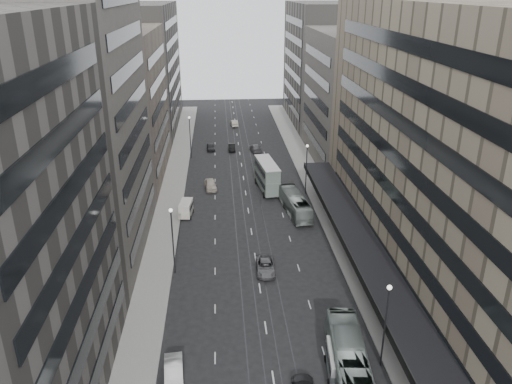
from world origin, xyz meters
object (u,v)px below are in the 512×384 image
object	(u,v)px
bus_far	(295,204)
panel_van	(186,208)
bus_near	(349,360)
vw_microbus	(339,362)
double_decker	(267,175)
sedan_2	(266,266)
sedan_1	(174,372)

from	to	relation	value
bus_far	panel_van	bearing A→B (deg)	-6.78
bus_near	vw_microbus	bearing A→B (deg)	-13.94
double_decker	sedan_2	bearing A→B (deg)	-103.23
bus_near	sedan_1	size ratio (longest dim) A/B	2.65
bus_far	double_decker	world-z (taller)	double_decker
vw_microbus	panel_van	world-z (taller)	vw_microbus
sedan_2	vw_microbus	bearing A→B (deg)	-72.66
vw_microbus	panel_van	bearing A→B (deg)	120.08
double_decker	sedan_1	bearing A→B (deg)	-113.29
bus_far	sedan_2	xyz separation A→B (m)	(-5.90, -16.15, -0.82)
bus_far	sedan_1	distance (m)	36.44
panel_van	sedan_1	distance (m)	33.15
panel_van	sedan_1	xyz separation A→B (m)	(0.70, -33.14, -0.52)
sedan_1	bus_near	bearing A→B (deg)	-7.97
sedan_1	sedan_2	size ratio (longest dim) A/B	0.93
double_decker	bus_near	bearing A→B (deg)	-93.57
bus_far	vw_microbus	xyz separation A→B (m)	(-1.20, -33.45, -0.16)
sedan_2	bus_near	bearing A→B (deg)	-70.55
double_decker	bus_far	bearing A→B (deg)	-78.10
double_decker	sedan_2	distance (m)	25.73
vw_microbus	sedan_2	size ratio (longest dim) A/B	0.95
panel_van	bus_far	bearing A→B (deg)	6.01
bus_near	double_decker	distance (m)	43.22
bus_far	sedan_1	bearing A→B (deg)	58.67
bus_near	sedan_2	xyz separation A→B (m)	(-5.48, 17.59, -0.98)
bus_far	vw_microbus	distance (m)	33.48
double_decker	vw_microbus	world-z (taller)	double_decker
bus_near	bus_far	world-z (taller)	bus_near
double_decker	panel_van	world-z (taller)	double_decker
vw_microbus	sedan_2	world-z (taller)	vw_microbus
bus_far	panel_van	xyz separation A→B (m)	(-16.08, 0.11, -0.23)
bus_far	double_decker	bearing A→B (deg)	-77.11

